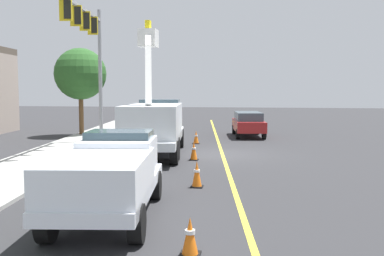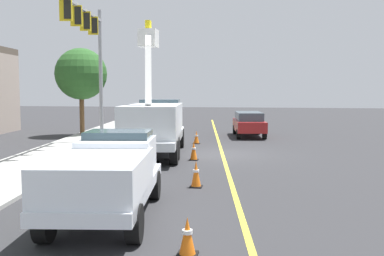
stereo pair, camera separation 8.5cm
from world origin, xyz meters
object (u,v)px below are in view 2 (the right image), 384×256
object	(u,v)px
traffic_cone_mid_rear	(194,151)
traffic_cone_trailing	(196,137)
traffic_cone_leading	(187,237)
traffic_signal_mast	(90,41)
traffic_cone_mid_front	(196,174)
passing_minivan	(249,123)
service_pickup_truck	(108,174)
utility_bucket_truck	(155,122)

from	to	relation	value
traffic_cone_mid_rear	traffic_cone_trailing	distance (m)	6.14
traffic_cone_leading	traffic_signal_mast	distance (m)	17.55
traffic_cone_mid_front	traffic_cone_mid_rear	distance (m)	5.56
traffic_cone_trailing	traffic_signal_mast	world-z (taller)	traffic_signal_mast
traffic_cone_leading	traffic_signal_mast	size ratio (longest dim) A/B	0.10
passing_minivan	traffic_cone_trailing	xyz separation A→B (m)	(-4.57, 2.98, -0.59)
passing_minivan	service_pickup_truck	bearing A→B (deg)	171.68
passing_minivan	traffic_cone_mid_front	bearing A→B (deg)	175.57
traffic_cone_mid_front	traffic_signal_mast	xyz separation A→B (m)	(8.77, 7.18, 5.45)
traffic_cone_mid_rear	traffic_signal_mast	distance (m)	8.92
traffic_signal_mast	traffic_cone_trailing	bearing A→B (deg)	-62.83
service_pickup_truck	passing_minivan	size ratio (longest dim) A/B	1.16
service_pickup_truck	utility_bucket_truck	bearing A→B (deg)	7.72
service_pickup_truck	traffic_cone_leading	xyz separation A→B (m)	(-2.16, -2.38, -0.75)
service_pickup_truck	traffic_signal_mast	xyz separation A→B (m)	(12.51, 5.52, 4.76)
traffic_cone_leading	passing_minivan	bearing A→B (deg)	-1.38
service_pickup_truck	passing_minivan	distance (m)	20.10
traffic_cone_mid_front	utility_bucket_truck	bearing A→B (deg)	24.07
traffic_cone_mid_front	traffic_cone_mid_rear	size ratio (longest dim) A/B	1.01
traffic_cone_trailing	traffic_cone_mid_front	bearing A→B (deg)	-171.52
traffic_cone_mid_rear	passing_minivan	bearing A→B (deg)	-11.60
utility_bucket_truck	traffic_cone_leading	bearing A→B (deg)	-163.42
service_pickup_truck	traffic_cone_mid_front	bearing A→B (deg)	-23.88
utility_bucket_truck	traffic_cone_mid_front	xyz separation A→B (m)	(-6.96, -3.11, -1.17)
service_pickup_truck	traffic_signal_mast	world-z (taller)	traffic_signal_mast
utility_bucket_truck	passing_minivan	distance (m)	10.19
passing_minivan	traffic_cone_mid_rear	world-z (taller)	passing_minivan
traffic_cone_leading	traffic_signal_mast	xyz separation A→B (m)	(14.67, 7.90, 5.51)
utility_bucket_truck	traffic_cone_trailing	distance (m)	4.96
passing_minivan	traffic_signal_mast	size ratio (longest dim) A/B	0.63
passing_minivan	traffic_cone_trailing	size ratio (longest dim) A/B	6.36
utility_bucket_truck	traffic_cone_leading	world-z (taller)	utility_bucket_truck
passing_minivan	traffic_signal_mast	xyz separation A→B (m)	(-7.38, 8.43, 4.91)
traffic_cone_mid_rear	traffic_signal_mast	size ratio (longest dim) A/B	0.11
utility_bucket_truck	traffic_signal_mast	bearing A→B (deg)	66.08
traffic_cone_mid_front	traffic_cone_trailing	world-z (taller)	traffic_cone_mid_front
service_pickup_truck	traffic_cone_mid_front	xyz separation A→B (m)	(3.75, -1.66, -0.68)
passing_minivan	traffic_cone_mid_front	size ratio (longest dim) A/B	5.68
traffic_cone_leading	traffic_cone_trailing	world-z (taller)	traffic_cone_trailing
service_pickup_truck	traffic_signal_mast	bearing A→B (deg)	23.82
utility_bucket_truck	traffic_cone_trailing	world-z (taller)	utility_bucket_truck
traffic_cone_mid_rear	traffic_cone_trailing	world-z (taller)	traffic_cone_mid_rear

